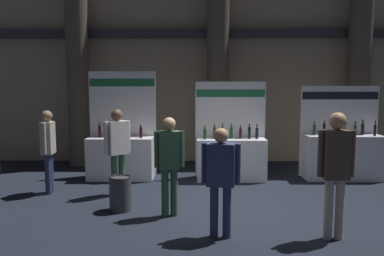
# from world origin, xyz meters

# --- Properties ---
(ground_plane) EXTENTS (26.71, 26.71, 0.00)m
(ground_plane) POSITION_xyz_m (0.00, 0.00, 0.00)
(ground_plane) COLOR black
(hall_colonnade) EXTENTS (13.35, 1.12, 6.66)m
(hall_colonnade) POSITION_xyz_m (0.00, 4.21, 3.28)
(hall_colonnade) COLOR gray
(hall_colonnade) RESTS_ON ground_plane
(exhibitor_booth_0) EXTENTS (1.61, 0.70, 2.55)m
(exhibitor_booth_0) POSITION_xyz_m (-2.37, 2.12, 0.62)
(exhibitor_booth_0) COLOR white
(exhibitor_booth_0) RESTS_ON ground_plane
(exhibitor_booth_1) EXTENTS (1.68, 0.66, 2.30)m
(exhibitor_booth_1) POSITION_xyz_m (0.24, 2.06, 0.59)
(exhibitor_booth_1) COLOR white
(exhibitor_booth_1) RESTS_ON ground_plane
(exhibitor_booth_2) EXTENTS (1.86, 0.66, 2.20)m
(exhibitor_booth_2) POSITION_xyz_m (2.88, 2.15, 0.60)
(exhibitor_booth_2) COLOR white
(exhibitor_booth_2) RESTS_ON ground_plane
(trash_bin) EXTENTS (0.39, 0.39, 0.61)m
(trash_bin) POSITION_xyz_m (-1.92, -0.22, 0.31)
(trash_bin) COLOR #38383D
(trash_bin) RESTS_ON ground_plane
(visitor_2) EXTENTS (0.50, 0.25, 1.68)m
(visitor_2) POSITION_xyz_m (-1.03, -0.49, 0.99)
(visitor_2) COLOR #33563D
(visitor_2) RESTS_ON ground_plane
(visitor_3) EXTENTS (0.48, 0.46, 1.74)m
(visitor_3) POSITION_xyz_m (-2.16, 0.73, 1.05)
(visitor_3) COLOR #33563D
(visitor_3) RESTS_ON ground_plane
(visitor_5) EXTENTS (0.56, 0.32, 1.60)m
(visitor_5) POSITION_xyz_m (-0.22, -1.39, 0.96)
(visitor_5) COLOR navy
(visitor_5) RESTS_ON ground_plane
(visitor_6) EXTENTS (0.52, 0.24, 1.83)m
(visitor_6) POSITION_xyz_m (1.40, -1.44, 1.09)
(visitor_6) COLOR #ADA393
(visitor_6) RESTS_ON ground_plane
(visitor_7) EXTENTS (0.24, 0.52, 1.71)m
(visitor_7) POSITION_xyz_m (-3.60, 0.85, 1.01)
(visitor_7) COLOR navy
(visitor_7) RESTS_ON ground_plane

